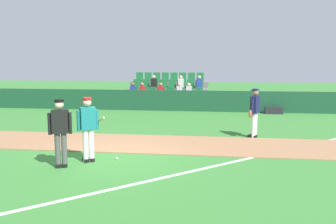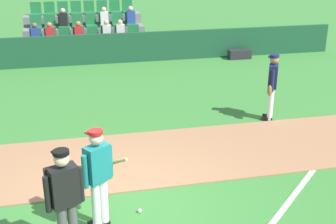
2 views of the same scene
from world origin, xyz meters
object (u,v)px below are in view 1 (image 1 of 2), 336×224
object	(u,v)px
batter_teal_jersey	(88,127)
runner_navy_jersey	(255,111)
umpire_home_plate	(60,129)
equipment_bag	(274,110)
baseball	(117,159)

from	to	relation	value
batter_teal_jersey	runner_navy_jersey	world-z (taller)	same
batter_teal_jersey	umpire_home_plate	xyz separation A→B (m)	(-0.53, -0.59, 0.03)
batter_teal_jersey	umpire_home_plate	world-z (taller)	same
runner_navy_jersey	equipment_bag	distance (m)	6.62
runner_navy_jersey	baseball	bearing A→B (deg)	-138.86
baseball	equipment_bag	distance (m)	11.43
baseball	equipment_bag	bearing A→B (deg)	60.17
batter_teal_jersey	baseball	distance (m)	1.20
batter_teal_jersey	equipment_bag	distance (m)	12.06
batter_teal_jersey	umpire_home_plate	bearing A→B (deg)	-131.87
umpire_home_plate	runner_navy_jersey	size ratio (longest dim) A/B	1.00
batter_teal_jersey	runner_navy_jersey	size ratio (longest dim) A/B	1.00
baseball	equipment_bag	size ratio (longest dim) A/B	0.08
runner_navy_jersey	baseball	world-z (taller)	runner_navy_jersey
batter_teal_jersey	equipment_bag	bearing A→B (deg)	58.02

